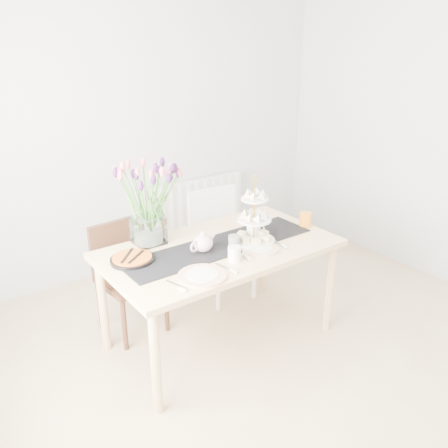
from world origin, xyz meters
TOP-DOWN VIEW (x-y plane):
  - room_shell at (0.00, 0.00)m, footprint 4.50×4.50m
  - radiator at (0.50, 2.19)m, footprint 1.20×0.08m
  - dining_table at (-0.18, 0.75)m, footprint 1.60×0.90m
  - chair_brown at (-0.65, 1.32)m, footprint 0.45×0.45m
  - chair_white at (0.23, 1.34)m, footprint 0.48×0.48m
  - table_runner at (-0.18, 0.75)m, footprint 1.40×0.35m
  - tulip_vase at (-0.55, 1.09)m, footprint 0.70×0.70m
  - cake_stand at (0.05, 0.67)m, footprint 0.30×0.30m
  - teapot at (-0.33, 0.74)m, footprint 0.24×0.21m
  - cream_jug at (0.11, 0.75)m, footprint 0.13×0.13m
  - tart_tin at (-0.77, 0.90)m, footprint 0.28×0.28m
  - mug_grey at (-0.12, 0.67)m, footprint 0.08×0.08m
  - mug_white at (-0.24, 0.52)m, footprint 0.09×0.09m
  - mug_orange at (0.55, 0.67)m, footprint 0.13×0.13m
  - plate_left at (-0.53, 0.46)m, footprint 0.37×0.37m
  - plate_right at (0.01, 0.55)m, footprint 0.29×0.29m

SIDE VIEW (x-z plane):
  - radiator at x=0.50m, z-range 0.15..0.75m
  - chair_brown at x=-0.65m, z-range 0.07..0.90m
  - chair_white at x=0.23m, z-range 0.08..0.98m
  - dining_table at x=-0.18m, z-range 0.30..1.05m
  - table_runner at x=-0.18m, z-range 0.75..0.76m
  - plate_right at x=0.01m, z-range 0.75..0.76m
  - plate_left at x=-0.53m, z-range 0.75..0.77m
  - tart_tin at x=-0.77m, z-range 0.75..0.78m
  - mug_grey at x=-0.12m, z-range 0.75..0.84m
  - cream_jug at x=0.11m, z-range 0.75..0.85m
  - mug_white at x=-0.24m, z-range 0.75..0.85m
  - mug_orange at x=0.55m, z-range 0.75..0.86m
  - teapot at x=-0.33m, z-range 0.75..0.89m
  - cake_stand at x=0.05m, z-range 0.66..1.09m
  - tulip_vase at x=-0.55m, z-range 0.84..1.44m
  - room_shell at x=0.00m, z-range -0.95..3.55m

